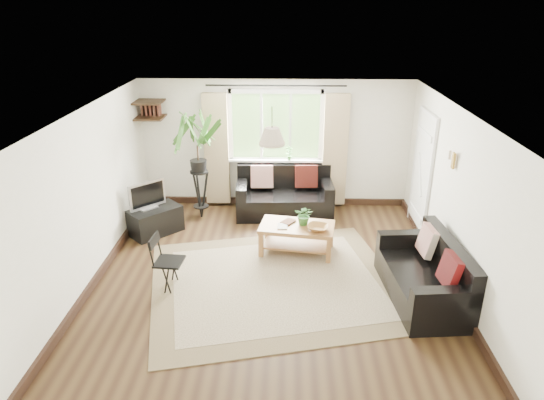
{
  "coord_description": "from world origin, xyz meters",
  "views": [
    {
      "loc": [
        0.19,
        -6.01,
        3.74
      ],
      "look_at": [
        0.0,
        0.4,
        1.05
      ],
      "focal_mm": 32.0,
      "sensor_mm": 36.0,
      "label": 1
    }
  ],
  "objects_px": {
    "palm_stand": "(199,167)",
    "folding_chair": "(169,262)",
    "sofa_back": "(284,193)",
    "sofa_right": "(423,272)",
    "tv_stand": "(155,221)",
    "coffee_table": "(297,239)"
  },
  "relations": [
    {
      "from": "sofa_right",
      "to": "coffee_table",
      "type": "xyz_separation_m",
      "value": [
        -1.64,
        1.21,
        -0.16
      ]
    },
    {
      "from": "sofa_back",
      "to": "palm_stand",
      "type": "xyz_separation_m",
      "value": [
        -1.52,
        -0.18,
        0.55
      ]
    },
    {
      "from": "palm_stand",
      "to": "folding_chair",
      "type": "distance_m",
      "value": 2.42
    },
    {
      "from": "sofa_back",
      "to": "palm_stand",
      "type": "distance_m",
      "value": 1.63
    },
    {
      "from": "palm_stand",
      "to": "folding_chair",
      "type": "xyz_separation_m",
      "value": [
        -0.04,
        -2.35,
        -0.57
      ]
    },
    {
      "from": "tv_stand",
      "to": "palm_stand",
      "type": "height_order",
      "value": "palm_stand"
    },
    {
      "from": "sofa_back",
      "to": "palm_stand",
      "type": "bearing_deg",
      "value": -175.77
    },
    {
      "from": "palm_stand",
      "to": "tv_stand",
      "type": "bearing_deg",
      "value": -134.7
    },
    {
      "from": "sofa_back",
      "to": "coffee_table",
      "type": "bearing_deg",
      "value": -84.68
    },
    {
      "from": "sofa_back",
      "to": "sofa_right",
      "type": "xyz_separation_m",
      "value": [
        1.85,
        -2.68,
        -0.02
      ]
    },
    {
      "from": "sofa_back",
      "to": "sofa_right",
      "type": "relative_size",
      "value": 1.05
    },
    {
      "from": "coffee_table",
      "to": "folding_chair",
      "type": "xyz_separation_m",
      "value": [
        -1.76,
        -1.07,
        0.16
      ]
    },
    {
      "from": "sofa_right",
      "to": "tv_stand",
      "type": "xyz_separation_m",
      "value": [
        -4.04,
        1.82,
        -0.16
      ]
    },
    {
      "from": "sofa_back",
      "to": "folding_chair",
      "type": "height_order",
      "value": "sofa_back"
    },
    {
      "from": "sofa_right",
      "to": "coffee_table",
      "type": "relative_size",
      "value": 1.46
    },
    {
      "from": "sofa_right",
      "to": "tv_stand",
      "type": "distance_m",
      "value": 4.44
    },
    {
      "from": "tv_stand",
      "to": "folding_chair",
      "type": "xyz_separation_m",
      "value": [
        0.63,
        -1.68,
        0.16
      ]
    },
    {
      "from": "tv_stand",
      "to": "folding_chair",
      "type": "relative_size",
      "value": 1.08
    },
    {
      "from": "palm_stand",
      "to": "folding_chair",
      "type": "bearing_deg",
      "value": -90.86
    },
    {
      "from": "sofa_back",
      "to": "sofa_right",
      "type": "distance_m",
      "value": 3.26
    },
    {
      "from": "sofa_right",
      "to": "folding_chair",
      "type": "relative_size",
      "value": 2.13
    },
    {
      "from": "sofa_right",
      "to": "folding_chair",
      "type": "bearing_deg",
      "value": -97.57
    }
  ]
}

